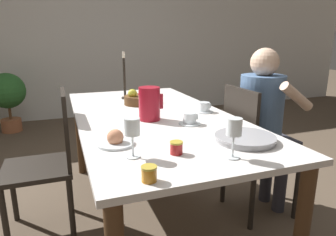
{
  "coord_description": "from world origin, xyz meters",
  "views": [
    {
      "loc": [
        -0.56,
        -1.85,
        1.25
      ],
      "look_at": [
        0.0,
        -0.3,
        0.81
      ],
      "focal_mm": 32.0,
      "sensor_mm": 36.0,
      "label": 1
    }
  ],
  "objects_px": {
    "chair_person_side": "(253,148)",
    "candlestick_tall": "(124,80)",
    "wine_glass_water": "(132,129)",
    "teacup_across": "(204,108)",
    "potted_plant": "(7,94)",
    "jam_jar_amber": "(176,147)",
    "person_seated": "(265,118)",
    "red_pitcher": "(149,104)",
    "wine_glass_juice": "(234,129)",
    "teacup_near_person": "(190,119)",
    "jam_jar_red": "(149,173)",
    "serving_tray": "(245,138)",
    "fruit_bowl": "(138,99)",
    "chair_opposite": "(49,159)",
    "bread_plate": "(115,140)"
  },
  "relations": [
    {
      "from": "jam_jar_red",
      "to": "fruit_bowl",
      "type": "relative_size",
      "value": 0.27
    },
    {
      "from": "person_seated",
      "to": "serving_tray",
      "type": "bearing_deg",
      "value": -45.28
    },
    {
      "from": "person_seated",
      "to": "serving_tray",
      "type": "relative_size",
      "value": 4.0
    },
    {
      "from": "red_pitcher",
      "to": "wine_glass_juice",
      "type": "relative_size",
      "value": 1.17
    },
    {
      "from": "jam_jar_amber",
      "to": "bread_plate",
      "type": "bearing_deg",
      "value": 138.0
    },
    {
      "from": "chair_person_side",
      "to": "jam_jar_amber",
      "type": "bearing_deg",
      "value": -56.62
    },
    {
      "from": "person_seated",
      "to": "potted_plant",
      "type": "distance_m",
      "value": 3.45
    },
    {
      "from": "wine_glass_juice",
      "to": "jam_jar_red",
      "type": "distance_m",
      "value": 0.41
    },
    {
      "from": "bread_plate",
      "to": "candlestick_tall",
      "type": "height_order",
      "value": "candlestick_tall"
    },
    {
      "from": "person_seated",
      "to": "wine_glass_juice",
      "type": "bearing_deg",
      "value": -45.63
    },
    {
      "from": "wine_glass_juice",
      "to": "bread_plate",
      "type": "relative_size",
      "value": 0.96
    },
    {
      "from": "wine_glass_juice",
      "to": "jam_jar_red",
      "type": "height_order",
      "value": "wine_glass_juice"
    },
    {
      "from": "potted_plant",
      "to": "jam_jar_red",
      "type": "bearing_deg",
      "value": -75.01
    },
    {
      "from": "chair_person_side",
      "to": "jam_jar_red",
      "type": "bearing_deg",
      "value": -53.23
    },
    {
      "from": "chair_person_side",
      "to": "wine_glass_water",
      "type": "relative_size",
      "value": 5.42
    },
    {
      "from": "chair_person_side",
      "to": "teacup_across",
      "type": "height_order",
      "value": "chair_person_side"
    },
    {
      "from": "potted_plant",
      "to": "teacup_across",
      "type": "bearing_deg",
      "value": -59.24
    },
    {
      "from": "teacup_across",
      "to": "jam_jar_amber",
      "type": "relative_size",
      "value": 2.24
    },
    {
      "from": "wine_glass_juice",
      "to": "serving_tray",
      "type": "distance_m",
      "value": 0.26
    },
    {
      "from": "red_pitcher",
      "to": "wine_glass_water",
      "type": "xyz_separation_m",
      "value": [
        -0.24,
        -0.56,
        0.02
      ]
    },
    {
      "from": "serving_tray",
      "to": "bread_plate",
      "type": "height_order",
      "value": "bread_plate"
    },
    {
      "from": "chair_person_side",
      "to": "red_pitcher",
      "type": "bearing_deg",
      "value": -95.21
    },
    {
      "from": "chair_person_side",
      "to": "candlestick_tall",
      "type": "distance_m",
      "value": 1.15
    },
    {
      "from": "red_pitcher",
      "to": "serving_tray",
      "type": "relative_size",
      "value": 0.69
    },
    {
      "from": "person_seated",
      "to": "teacup_across",
      "type": "distance_m",
      "value": 0.44
    },
    {
      "from": "serving_tray",
      "to": "teacup_across",
      "type": "bearing_deg",
      "value": 82.32
    },
    {
      "from": "wine_glass_juice",
      "to": "fruit_bowl",
      "type": "bearing_deg",
      "value": 95.2
    },
    {
      "from": "jam_jar_amber",
      "to": "fruit_bowl",
      "type": "xyz_separation_m",
      "value": [
        0.1,
        1.05,
        0.01
      ]
    },
    {
      "from": "wine_glass_juice",
      "to": "serving_tray",
      "type": "bearing_deg",
      "value": 43.35
    },
    {
      "from": "wine_glass_water",
      "to": "jam_jar_red",
      "type": "relative_size",
      "value": 2.96
    },
    {
      "from": "chair_person_side",
      "to": "bread_plate",
      "type": "distance_m",
      "value": 1.1
    },
    {
      "from": "red_pitcher",
      "to": "jam_jar_amber",
      "type": "xyz_separation_m",
      "value": [
        -0.05,
        -0.59,
        -0.07
      ]
    },
    {
      "from": "teacup_near_person",
      "to": "serving_tray",
      "type": "xyz_separation_m",
      "value": [
        0.13,
        -0.37,
        -0.01
      ]
    },
    {
      "from": "wine_glass_juice",
      "to": "potted_plant",
      "type": "xyz_separation_m",
      "value": [
        -1.34,
        3.46,
        -0.37
      ]
    },
    {
      "from": "chair_person_side",
      "to": "wine_glass_juice",
      "type": "bearing_deg",
      "value": -42.1
    },
    {
      "from": "teacup_near_person",
      "to": "potted_plant",
      "type": "bearing_deg",
      "value": 115.29
    },
    {
      "from": "person_seated",
      "to": "potted_plant",
      "type": "height_order",
      "value": "person_seated"
    },
    {
      "from": "wine_glass_juice",
      "to": "teacup_across",
      "type": "relative_size",
      "value": 1.34
    },
    {
      "from": "candlestick_tall",
      "to": "fruit_bowl",
      "type": "bearing_deg",
      "value": -78.74
    },
    {
      "from": "wine_glass_water",
      "to": "bread_plate",
      "type": "height_order",
      "value": "wine_glass_water"
    },
    {
      "from": "chair_person_side",
      "to": "candlestick_tall",
      "type": "bearing_deg",
      "value": -136.72
    },
    {
      "from": "bread_plate",
      "to": "jam_jar_red",
      "type": "height_order",
      "value": "bread_plate"
    },
    {
      "from": "person_seated",
      "to": "wine_glass_water",
      "type": "xyz_separation_m",
      "value": [
        -1.06,
        -0.5,
        0.18
      ]
    },
    {
      "from": "red_pitcher",
      "to": "jam_jar_amber",
      "type": "bearing_deg",
      "value": -95.08
    },
    {
      "from": "wine_glass_juice",
      "to": "wine_glass_water",
      "type": "bearing_deg",
      "value": 159.04
    },
    {
      "from": "person_seated",
      "to": "wine_glass_juice",
      "type": "height_order",
      "value": "person_seated"
    },
    {
      "from": "teacup_near_person",
      "to": "jam_jar_red",
      "type": "height_order",
      "value": "teacup_near_person"
    },
    {
      "from": "chair_opposite",
      "to": "jam_jar_amber",
      "type": "height_order",
      "value": "chair_opposite"
    },
    {
      "from": "chair_person_side",
      "to": "teacup_near_person",
      "type": "xyz_separation_m",
      "value": [
        -0.54,
        -0.11,
        0.29
      ]
    },
    {
      "from": "candlestick_tall",
      "to": "potted_plant",
      "type": "distance_m",
      "value": 2.38
    }
  ]
}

